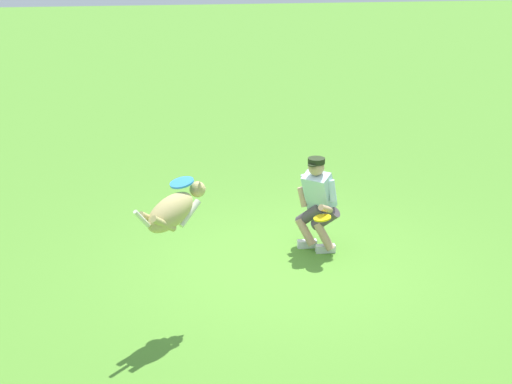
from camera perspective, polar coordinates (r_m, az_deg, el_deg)
ground_plane at (r=9.89m, az=2.29°, el=-5.34°), size 60.00×60.00×0.00m
person at (r=10.05m, az=4.59°, el=-0.64°), size 0.59×0.71×1.29m
dog at (r=7.87m, az=-6.14°, el=-1.37°), size 0.79×0.76×0.48m
frisbee_flying at (r=7.97m, az=-5.52°, el=0.70°), size 0.35×0.35×0.09m
frisbee_held at (r=9.73m, az=4.93°, el=-1.92°), size 0.29×0.29×0.06m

